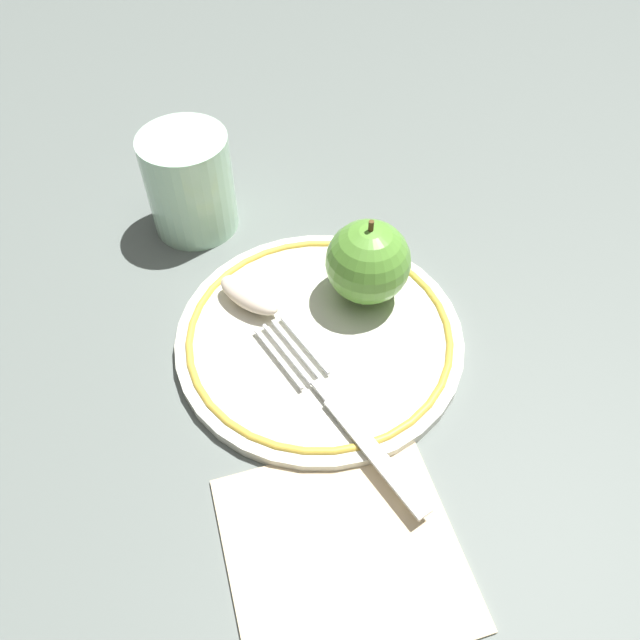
% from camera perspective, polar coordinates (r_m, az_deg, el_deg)
% --- Properties ---
extents(ground_plane, '(2.00, 2.00, 0.00)m').
position_cam_1_polar(ground_plane, '(0.50, 0.88, -1.95)').
color(ground_plane, slate).
extents(plate, '(0.23, 0.23, 0.01)m').
position_cam_1_polar(plate, '(0.49, -0.00, -1.93)').
color(plate, silver).
rests_on(plate, ground_plane).
extents(apple_red_whole, '(0.07, 0.07, 0.08)m').
position_cam_1_polar(apple_red_whole, '(0.50, 4.41, 5.31)').
color(apple_red_whole, '#5E9F38').
rests_on(apple_red_whole, plate).
extents(apple_slice_front, '(0.06, 0.06, 0.02)m').
position_cam_1_polar(apple_slice_front, '(0.51, -6.48, 2.31)').
color(apple_slice_front, '#F9E3CB').
rests_on(apple_slice_front, plate).
extents(fork, '(0.18, 0.11, 0.00)m').
position_cam_1_polar(fork, '(0.45, 2.10, -8.59)').
color(fork, silver).
rests_on(fork, plate).
extents(drinking_glass, '(0.08, 0.08, 0.09)m').
position_cam_1_polar(drinking_glass, '(0.58, -11.81, 12.13)').
color(drinking_glass, '#BFEFCB').
rests_on(drinking_glass, ground_plane).
extents(napkin_folded, '(0.17, 0.17, 0.01)m').
position_cam_1_polar(napkin_folded, '(0.42, 2.12, -20.32)').
color(napkin_folded, beige).
rests_on(napkin_folded, ground_plane).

